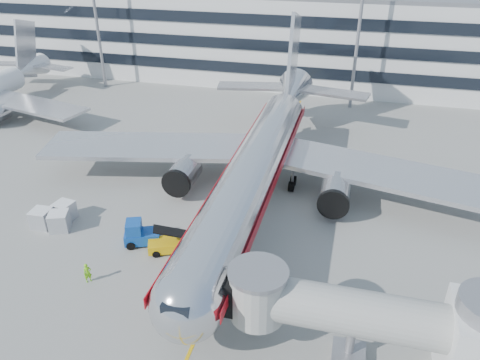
% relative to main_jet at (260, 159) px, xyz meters
% --- Properties ---
extents(ground, '(180.00, 180.00, 0.00)m').
position_rel_main_jet_xyz_m(ground, '(0.00, -11.72, -4.23)').
color(ground, gray).
rests_on(ground, ground).
extents(lead_in_line, '(0.25, 70.00, 0.01)m').
position_rel_main_jet_xyz_m(lead_in_line, '(0.00, -1.72, -4.23)').
color(lead_in_line, '#EDB20C').
rests_on(lead_in_line, ground).
extents(main_jet, '(50.95, 48.70, 16.06)m').
position_rel_main_jet_xyz_m(main_jet, '(0.00, 0.00, 0.00)').
color(main_jet, silver).
rests_on(main_jet, ground).
extents(jet_bridge, '(17.80, 4.50, 7.00)m').
position_rel_main_jet_xyz_m(jet_bridge, '(12.18, -19.72, -0.36)').
color(jet_bridge, silver).
rests_on(jet_bridge, ground).
extents(terminal, '(150.00, 24.25, 15.60)m').
position_rel_main_jet_xyz_m(terminal, '(0.00, 46.23, 3.57)').
color(terminal, silver).
rests_on(terminal, ground).
extents(light_mast_centre, '(2.40, 1.20, 25.45)m').
position_rel_main_jet_xyz_m(light_mast_centre, '(8.00, 30.28, 10.64)').
color(light_mast_centre, gray).
rests_on(light_mast_centre, ground).
extents(belt_loader, '(5.36, 3.58, 2.53)m').
position_rel_main_jet_xyz_m(belt_loader, '(-5.00, -11.41, -3.52)').
color(belt_loader, '#D7A509').
rests_on(belt_loader, ground).
extents(baggage_tug, '(3.57, 2.89, 2.35)m').
position_rel_main_jet_xyz_m(baggage_tug, '(-8.60, -11.33, -3.21)').
color(baggage_tug, '#0D3F96').
rests_on(baggage_tug, ground).
extents(cargo_container_left, '(1.96, 1.96, 1.84)m').
position_rel_main_jet_xyz_m(cargo_container_left, '(-17.52, -9.50, -3.31)').
color(cargo_container_left, silver).
rests_on(cargo_container_left, ground).
extents(cargo_container_right, '(1.84, 1.84, 1.86)m').
position_rel_main_jet_xyz_m(cargo_container_right, '(-18.86, -11.24, -3.30)').
color(cargo_container_right, silver).
rests_on(cargo_container_right, ground).
extents(cargo_container_front, '(2.26, 2.26, 1.86)m').
position_rel_main_jet_xyz_m(cargo_container_front, '(-16.95, -11.26, -3.30)').
color(cargo_container_front, silver).
rests_on(cargo_container_front, ground).
extents(ramp_worker, '(0.73, 0.75, 1.74)m').
position_rel_main_jet_xyz_m(ramp_worker, '(-10.46, -17.19, -3.36)').
color(ramp_worker, '#75D616').
rests_on(ramp_worker, ground).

